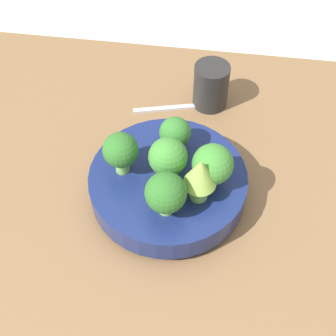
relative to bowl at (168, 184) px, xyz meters
The scene contains 11 objects.
ground_plane 0.07m from the bowl, 169.78° to the left, with size 6.00×6.00×0.00m, color silver.
table 0.06m from the bowl, 169.78° to the left, with size 1.12×0.89×0.03m.
bowl is the anchor object (origin of this frame).
broccoli_floret_front 0.09m from the bowl, 92.86° to the right, with size 0.06×0.06×0.07m.
broccoli_floret_back 0.10m from the bowl, 95.51° to the left, with size 0.07×0.07×0.08m.
broccoli_floret_right 0.11m from the bowl, ahead, with size 0.06×0.06×0.08m.
romanesco_piece_far 0.11m from the bowl, 146.68° to the left, with size 0.05×0.05×0.09m.
broccoli_floret_center 0.07m from the bowl, 23.63° to the right, with size 0.07×0.07×0.08m.
broccoli_floret_left 0.11m from the bowl, behind, with size 0.07×0.07×0.08m.
cup 0.26m from the bowl, 101.76° to the right, with size 0.07×0.07×0.10m.
fork 0.23m from the bowl, 84.70° to the right, with size 0.17×0.05×0.01m.
Camera 1 is at (-0.04, 0.49, 0.72)m, focal length 50.00 mm.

